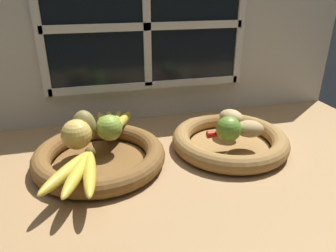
% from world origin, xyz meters
% --- Properties ---
extents(ground_plane, '(1.40, 0.90, 0.03)m').
position_xyz_m(ground_plane, '(0.00, 0.00, -0.01)').
color(ground_plane, '#9E774C').
extents(back_wall, '(1.40, 0.05, 0.55)m').
position_xyz_m(back_wall, '(0.00, 0.30, 0.28)').
color(back_wall, silver).
rests_on(back_wall, ground_plane).
extents(fruit_bowl_left, '(0.34, 0.34, 0.05)m').
position_xyz_m(fruit_bowl_left, '(-0.19, -0.00, 0.02)').
color(fruit_bowl_left, brown).
rests_on(fruit_bowl_left, ground_plane).
extents(fruit_bowl_right, '(0.33, 0.33, 0.05)m').
position_xyz_m(fruit_bowl_right, '(0.18, -0.00, 0.02)').
color(fruit_bowl_right, olive).
rests_on(fruit_bowl_right, ground_plane).
extents(apple_green_back, '(0.07, 0.07, 0.07)m').
position_xyz_m(apple_green_back, '(-0.15, 0.04, 0.08)').
color(apple_green_back, '#8CAD3D').
rests_on(apple_green_back, fruit_bowl_left).
extents(apple_golden_left, '(0.08, 0.08, 0.08)m').
position_xyz_m(apple_golden_left, '(-0.24, 0.01, 0.09)').
color(apple_golden_left, '#DBB756').
rests_on(apple_golden_left, fruit_bowl_left).
extents(pear_brown, '(0.08, 0.08, 0.09)m').
position_xyz_m(pear_brown, '(-0.22, 0.04, 0.09)').
color(pear_brown, olive).
rests_on(pear_brown, fruit_bowl_left).
extents(banana_bunch_front, '(0.13, 0.20, 0.03)m').
position_xyz_m(banana_bunch_front, '(-0.23, -0.13, 0.06)').
color(banana_bunch_front, gold).
rests_on(banana_bunch_front, fruit_bowl_left).
extents(banana_bunch_back, '(0.12, 0.18, 0.03)m').
position_xyz_m(banana_bunch_back, '(-0.14, 0.11, 0.06)').
color(banana_bunch_back, gold).
rests_on(banana_bunch_back, fruit_bowl_left).
extents(potato_back, '(0.09, 0.09, 0.05)m').
position_xyz_m(potato_back, '(0.20, 0.05, 0.07)').
color(potato_back, tan).
rests_on(potato_back, fruit_bowl_right).
extents(potato_small, '(0.09, 0.08, 0.05)m').
position_xyz_m(potato_small, '(0.22, -0.04, 0.07)').
color(potato_small, tan).
rests_on(potato_small, fruit_bowl_right).
extents(lime_near, '(0.07, 0.07, 0.07)m').
position_xyz_m(lime_near, '(0.15, -0.05, 0.08)').
color(lime_near, olive).
rests_on(lime_near, fruit_bowl_right).
extents(chili_pepper, '(0.13, 0.02, 0.02)m').
position_xyz_m(chili_pepper, '(0.17, -0.02, 0.06)').
color(chili_pepper, red).
rests_on(chili_pepper, fruit_bowl_right).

